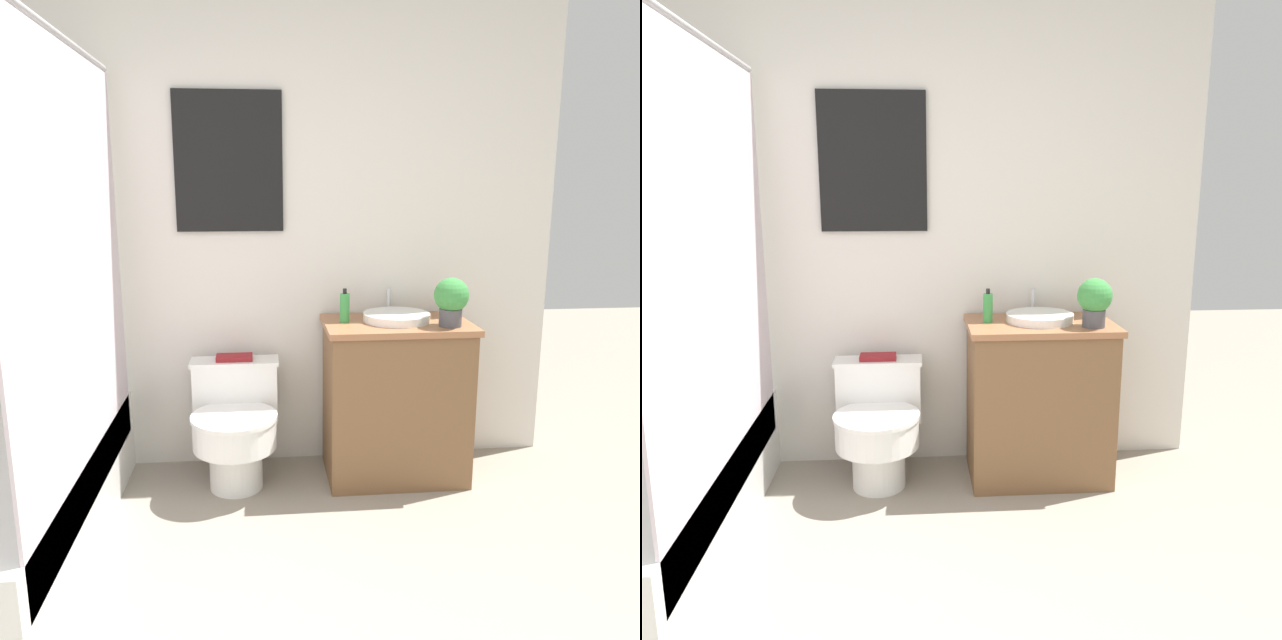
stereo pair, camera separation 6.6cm
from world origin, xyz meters
The scene contains 8 objects.
wall_back centered at (0.00, 2.29, 1.26)m, with size 3.34×0.07×2.50m.
shower_area centered at (-0.83, 1.47, 0.27)m, with size 0.64×1.59×1.98m.
toilet centered at (0.01, 2.00, 0.31)m, with size 0.44×0.52×0.60m.
vanity centered at (0.81, 2.02, 0.40)m, with size 0.72×0.46×0.80m.
sink centered at (0.81, 2.04, 0.82)m, with size 0.33×0.36×0.13m.
soap_bottle centered at (0.55, 2.05, 0.87)m, with size 0.05×0.05×0.16m.
potted_plant centered at (1.04, 1.91, 0.93)m, with size 0.16×0.16×0.23m.
book_on_tank centered at (0.01, 2.14, 0.61)m, with size 0.18×0.10×0.02m.
Camera 1 is at (0.14, -0.89, 1.47)m, focal length 35.00 mm.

